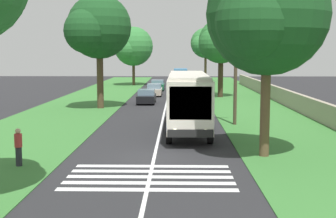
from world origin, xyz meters
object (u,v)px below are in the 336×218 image
(trailing_minibus_0, at_px, (181,75))
(roadside_tree_left_0, at_px, (97,29))
(trailing_car_0, at_px, (146,97))
(pedestrian, at_px, (18,147))
(trailing_car_2, at_px, (158,85))
(roadside_tree_right_0, at_px, (219,43))
(trailing_car_1, at_px, (154,90))
(roadside_tree_left_2, at_px, (133,48))
(coach_bus, at_px, (188,99))
(roadside_tree_right_2, at_px, (265,17))
(utility_pole, at_px, (236,66))
(roadside_tree_right_1, at_px, (205,44))

(trailing_minibus_0, distance_m, roadside_tree_left_0, 34.56)
(trailing_car_0, height_order, pedestrian, pedestrian)
(trailing_car_2, distance_m, roadside_tree_right_0, 13.71)
(trailing_car_1, height_order, trailing_minibus_0, trailing_minibus_0)
(trailing_car_0, distance_m, roadside_tree_left_2, 27.44)
(trailing_minibus_0, bearing_deg, trailing_car_0, 172.84)
(coach_bus, relative_size, trailing_car_0, 2.60)
(trailing_minibus_0, height_order, roadside_tree_right_0, roadside_tree_right_0)
(roadside_tree_left_2, relative_size, roadside_tree_right_2, 0.94)
(roadside_tree_right_0, bearing_deg, trailing_minibus_0, 10.88)
(trailing_car_2, height_order, pedestrian, pedestrian)
(trailing_car_0, bearing_deg, roadside_tree_right_0, -49.65)
(roadside_tree_left_0, height_order, roadside_tree_left_2, roadside_tree_left_0)
(roadside_tree_right_0, bearing_deg, roadside_tree_left_2, 30.49)
(trailing_car_2, distance_m, trailing_minibus_0, 12.48)
(trailing_car_1, bearing_deg, roadside_tree_left_0, 161.04)
(utility_pole, bearing_deg, coach_bus, 130.93)
(coach_bus, xyz_separation_m, roadside_tree_right_0, (23.59, -4.08, 4.08))
(trailing_car_2, xyz_separation_m, roadside_tree_left_0, (-21.18, 4.51, 6.55))
(trailing_car_2, height_order, roadside_tree_right_0, roadside_tree_right_0)
(trailing_minibus_0, xyz_separation_m, utility_pole, (-42.78, -3.54, 2.61))
(coach_bus, relative_size, roadside_tree_right_2, 1.15)
(roadside_tree_right_1, bearing_deg, trailing_minibus_0, 148.35)
(trailing_minibus_0, distance_m, pedestrian, 55.61)
(roadside_tree_left_2, distance_m, utility_pole, 42.15)
(utility_pole, bearing_deg, roadside_tree_right_2, -179.64)
(roadside_tree_right_1, bearing_deg, pedestrian, 169.20)
(trailing_car_2, distance_m, roadside_tree_right_1, 21.28)
(trailing_minibus_0, xyz_separation_m, roadside_tree_right_2, (-52.85, -3.60, 5.17))
(trailing_car_0, xyz_separation_m, roadside_tree_right_1, (35.74, -7.90, 6.02))
(trailing_car_2, height_order, utility_pole, utility_pole)
(roadside_tree_left_2, xyz_separation_m, pedestrian, (-52.95, 0.05, -5.02))
(roadside_tree_right_0, xyz_separation_m, pedestrian, (-32.98, 11.81, -5.32))
(roadside_tree_left_0, height_order, pedestrian, roadside_tree_left_0)
(coach_bus, bearing_deg, trailing_car_0, 12.64)
(roadside_tree_left_0, distance_m, roadside_tree_right_1, 41.92)
(coach_bus, bearing_deg, roadside_tree_right_0, -9.80)
(trailing_minibus_0, xyz_separation_m, pedestrian, (-55.09, 7.55, -0.64))
(trailing_car_0, bearing_deg, utility_pole, -152.91)
(roadside_tree_right_2, bearing_deg, roadside_tree_right_0, -1.21)
(trailing_car_1, distance_m, trailing_minibus_0, 20.47)
(trailing_minibus_0, relative_size, pedestrian, 3.55)
(roadside_tree_left_0, height_order, roadside_tree_right_1, roadside_tree_left_0)
(trailing_car_0, distance_m, roadside_tree_right_2, 25.84)
(coach_bus, distance_m, trailing_car_2, 33.86)
(roadside_tree_left_2, bearing_deg, roadside_tree_right_2, -167.64)
(trailing_car_1, bearing_deg, pedestrian, 172.96)
(roadside_tree_left_2, height_order, roadside_tree_right_0, roadside_tree_left_2)
(trailing_car_0, relative_size, roadside_tree_right_0, 0.48)
(roadside_tree_right_1, bearing_deg, roadside_tree_right_0, 179.93)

